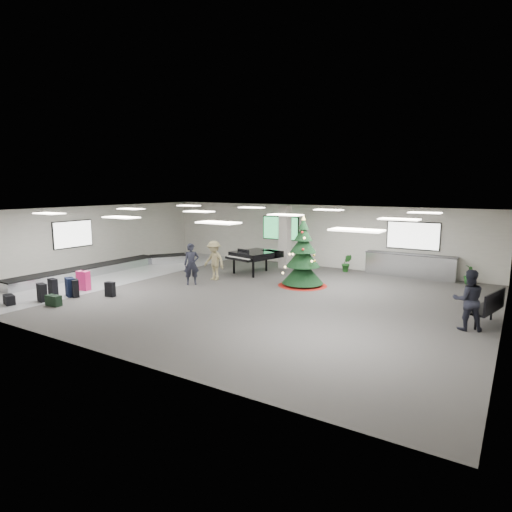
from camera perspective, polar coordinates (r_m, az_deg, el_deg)
The scene contains 21 objects.
ground at distance 16.97m, azimuth -2.16°, elevation -4.90°, with size 18.00×18.00×0.00m, color #363431.
room_envelope at distance 17.32m, azimuth -2.01°, elevation 3.22°, with size 18.02×14.02×3.21m.
baggage_carousel at distance 22.15m, azimuth -19.34°, elevation -1.53°, with size 2.28×9.71×0.43m.
service_counter at distance 21.01m, azimuth 19.83°, elevation -1.18°, with size 4.05×0.65×1.08m.
suitcase_0 at distance 17.43m, azimuth -26.64°, elevation -4.38°, with size 0.47×0.33×0.69m.
suitcase_1 at distance 17.67m, azimuth -22.97°, elevation -3.96°, with size 0.49×0.40×0.69m.
pink_suitcase at distance 18.62m, azimuth -22.02°, elevation -3.06°, with size 0.54×0.36×0.81m.
suitcase_3 at distance 17.23m, azimuth -18.88°, elevation -4.22°, with size 0.40×0.27×0.58m.
navy_suitcase at distance 17.81m, azimuth -23.55°, elevation -3.81°, with size 0.53×0.43×0.74m.
suitcase_5 at distance 18.37m, azimuth -25.46°, elevation -3.71°, with size 0.45×0.30×0.65m.
green_duffel at distance 16.69m, azimuth -25.38°, elevation -5.38°, with size 0.58×0.33×0.39m.
suitcase_8 at distance 18.87m, azimuth -21.82°, elevation -3.22°, with size 0.45×0.34×0.60m.
black_duffel at distance 17.59m, azimuth -30.05°, elevation -5.07°, with size 0.59×0.42×0.36m.
christmas_tree at distance 18.08m, azimuth 6.26°, elevation -0.77°, with size 2.09×2.09×2.98m.
grand_piano at distance 20.53m, azimuth -0.26°, elevation 0.12°, with size 2.13×2.52×1.26m.
bench at distance 14.69m, azimuth 28.64°, elevation -5.85°, with size 0.97×1.78×1.07m.
traveler_a at distance 18.38m, azimuth -8.59°, elevation -1.07°, with size 0.65×0.42×1.77m, color black.
traveler_b at distance 19.19m, azimuth -5.61°, elevation -0.60°, with size 1.14×0.66×1.77m, color #897B54.
traveler_bench at distance 13.88m, azimuth 26.45°, elevation -5.27°, with size 0.87×0.68×1.79m, color black.
potted_plant_left at distance 21.46m, azimuth 11.99°, elevation -0.93°, with size 0.48×0.39×0.87m, color #143F19.
potted_plant_right at distance 20.48m, azimuth 26.60°, elevation -2.26°, with size 0.46×0.46×0.82m, color #143F19.
Camera 1 is at (9.25, -13.61, 4.13)m, focal length 30.00 mm.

